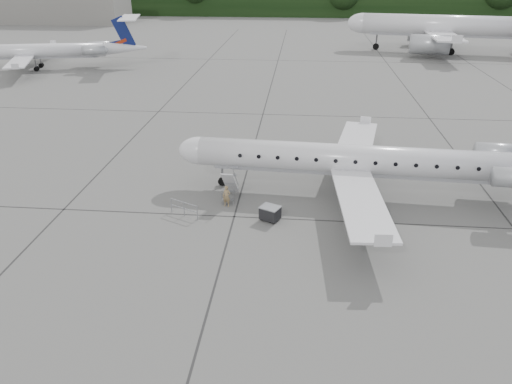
# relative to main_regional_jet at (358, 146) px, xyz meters

# --- Properties ---
(ground) EXTENTS (320.00, 320.00, 0.00)m
(ground) POSITION_rel_main_regional_jet_xyz_m (-1.89, -7.53, -3.74)
(ground) COLOR slate
(ground) RESTS_ON ground
(treeline) EXTENTS (260.00, 4.00, 8.00)m
(treeline) POSITION_rel_main_regional_jet_xyz_m (-1.89, 122.47, 0.26)
(treeline) COLOR black
(treeline) RESTS_ON ground
(terminal_building) EXTENTS (40.00, 14.00, 10.00)m
(terminal_building) POSITION_rel_main_regional_jet_xyz_m (-71.89, 102.47, 1.26)
(terminal_building) COLOR slate
(terminal_building) RESTS_ON ground
(main_regional_jet) EXTENTS (30.43, 22.79, 7.48)m
(main_regional_jet) POSITION_rel_main_regional_jet_xyz_m (0.00, 0.00, 0.00)
(main_regional_jet) COLOR silver
(main_regional_jet) RESTS_ON ground
(airstair) EXTENTS (0.98, 2.18, 2.34)m
(airstair) POSITION_rel_main_regional_jet_xyz_m (-8.89, -1.60, -2.57)
(airstair) COLOR silver
(airstair) RESTS_ON ground
(passenger) EXTENTS (0.62, 0.48, 1.52)m
(passenger) POSITION_rel_main_regional_jet_xyz_m (-8.97, -2.81, -2.98)
(passenger) COLOR olive
(passenger) RESTS_ON ground
(safety_railing) EXTENTS (2.01, 1.05, 1.00)m
(safety_railing) POSITION_rel_main_regional_jet_xyz_m (-11.58, -4.50, -3.24)
(safety_railing) COLOR gray
(safety_railing) RESTS_ON ground
(baggage_cart) EXTENTS (1.48, 1.38, 1.03)m
(baggage_cart) POSITION_rel_main_regional_jet_xyz_m (-5.85, -4.56, -3.23)
(baggage_cart) COLOR black
(baggage_cart) RESTS_ON ground
(bg_narrowbody) EXTENTS (39.93, 31.56, 13.00)m
(bg_narrowbody) POSITION_rel_main_regional_jet_xyz_m (20.82, 63.25, 2.76)
(bg_narrowbody) COLOR silver
(bg_narrowbody) RESTS_ON ground
(bg_regional_left) EXTENTS (33.01, 26.80, 7.65)m
(bg_regional_left) POSITION_rel_main_regional_jet_xyz_m (-45.98, 41.33, 0.09)
(bg_regional_left) COLOR silver
(bg_regional_left) RESTS_ON ground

